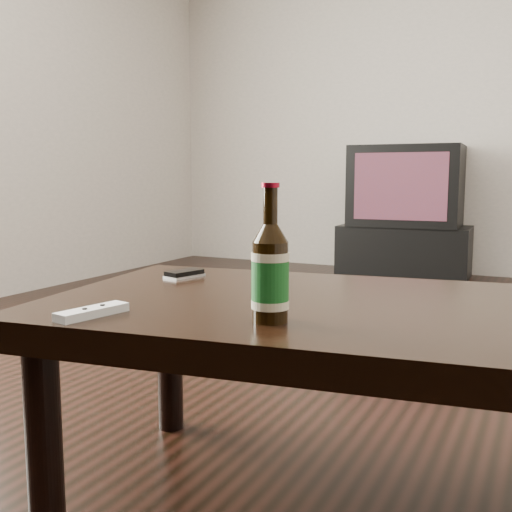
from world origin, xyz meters
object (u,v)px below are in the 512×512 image
at_px(remote, 92,312).
at_px(phone, 184,274).
at_px(beer_bottle, 270,274).
at_px(coffee_table, 337,331).
at_px(tv, 406,186).
at_px(tv_stand, 404,251).

bearing_deg(remote, phone, 112.50).
relative_size(beer_bottle, phone, 2.23).
xyz_separation_m(phone, remote, (0.09, -0.47, 0.00)).
bearing_deg(coffee_table, phone, 164.49).
height_order(tv, phone, tv).
bearing_deg(tv_stand, tv, -90.00).
bearing_deg(phone, beer_bottle, -24.14).
distance_m(tv_stand, remote, 3.71).
height_order(tv_stand, remote, remote).
bearing_deg(beer_bottle, remote, -160.62).
bearing_deg(tv_stand, remote, -89.43).
distance_m(coffee_table, remote, 0.52).
bearing_deg(tv, tv_stand, 90.00).
relative_size(coffee_table, remote, 8.71).
xyz_separation_m(tv, phone, (0.11, -3.21, -0.20)).
height_order(phone, remote, same).
height_order(tv_stand, beer_bottle, beer_bottle).
height_order(coffee_table, remote, remote).
height_order(tv, remote, tv).
bearing_deg(tv, coffee_table, -82.50).
xyz_separation_m(tv_stand, beer_bottle, (0.53, -3.57, 0.38)).
relative_size(tv, remote, 5.21).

